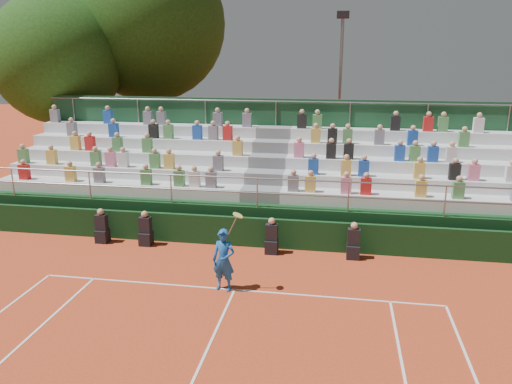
% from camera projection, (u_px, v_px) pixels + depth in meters
% --- Properties ---
extents(ground, '(90.00, 90.00, 0.00)m').
position_uv_depth(ground, '(235.00, 290.00, 13.54)').
color(ground, '#C14320').
rests_on(ground, ground).
extents(courtside_wall, '(20.00, 0.15, 1.00)m').
position_uv_depth(courtside_wall, '(254.00, 232.00, 16.44)').
color(courtside_wall, black).
rests_on(courtside_wall, ground).
extents(line_officials, '(8.76, 0.40, 1.19)m').
position_uv_depth(line_officials, '(215.00, 236.00, 16.22)').
color(line_officials, black).
rests_on(line_officials, ground).
extents(grandstand, '(20.00, 5.20, 4.40)m').
position_uv_depth(grandstand, '(268.00, 190.00, 19.36)').
color(grandstand, black).
rests_on(grandstand, ground).
extents(tennis_player, '(0.88, 0.52, 2.22)m').
position_uv_depth(tennis_player, '(224.00, 260.00, 13.33)').
color(tennis_player, '#1656A9').
rests_on(tennis_player, ground).
extents(tree_west, '(6.26, 6.26, 9.05)m').
position_uv_depth(tree_west, '(58.00, 59.00, 24.06)').
color(tree_west, '#3D2416').
rests_on(tree_west, ground).
extents(tree_east, '(8.05, 8.05, 11.72)m').
position_uv_depth(tree_east, '(148.00, 24.00, 26.08)').
color(tree_east, '#3D2416').
rests_on(tree_east, ground).
extents(floodlight_mast, '(0.60, 0.25, 8.16)m').
position_uv_depth(floodlight_mast, '(340.00, 83.00, 24.89)').
color(floodlight_mast, gray).
rests_on(floodlight_mast, ground).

